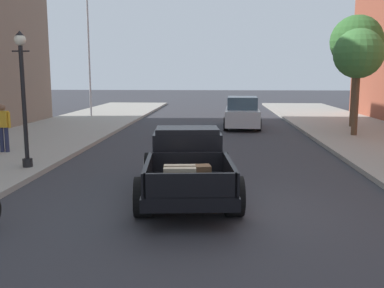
% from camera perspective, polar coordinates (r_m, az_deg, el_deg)
% --- Properties ---
extents(ground_plane, '(140.00, 140.00, 0.00)m').
position_cam_1_polar(ground_plane, '(9.44, 0.82, -8.07)').
color(ground_plane, '#333338').
extents(hotrod_truck_black, '(2.48, 5.04, 1.58)m').
position_cam_1_polar(hotrod_truck_black, '(10.09, -0.64, -2.51)').
color(hotrod_truck_black, black).
rests_on(hotrod_truck_black, ground).
extents(car_background_silver, '(1.99, 4.36, 1.65)m').
position_cam_1_polar(car_background_silver, '(23.01, 6.63, 4.04)').
color(car_background_silver, '#B7B7BC').
rests_on(car_background_silver, ground).
extents(pedestrian_sidewalk_left, '(0.53, 0.22, 1.65)m').
position_cam_1_polar(pedestrian_sidewalk_left, '(16.15, -23.68, 2.32)').
color(pedestrian_sidewalk_left, '#232847').
rests_on(pedestrian_sidewalk_left, sidewalk_left).
extents(street_lamp_near, '(0.50, 0.32, 3.85)m').
position_cam_1_polar(street_lamp_near, '(13.15, -21.43, 6.75)').
color(street_lamp_near, black).
rests_on(street_lamp_near, sidewalk_left).
extents(flagpole, '(1.74, 0.16, 9.16)m').
position_cam_1_polar(flagpole, '(28.80, -13.14, 14.86)').
color(flagpole, '#B2B2B7').
rests_on(flagpole, sidewalk_left).
extents(street_tree_second, '(2.13, 2.13, 4.61)m').
position_cam_1_polar(street_tree_second, '(20.24, 21.15, 10.99)').
color(street_tree_second, brown).
rests_on(street_tree_second, sidewalk_right).
extents(street_tree_third, '(2.60, 2.60, 5.59)m').
position_cam_1_polar(street_tree_third, '(23.69, 20.91, 12.48)').
color(street_tree_third, brown).
rests_on(street_tree_third, sidewalk_right).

